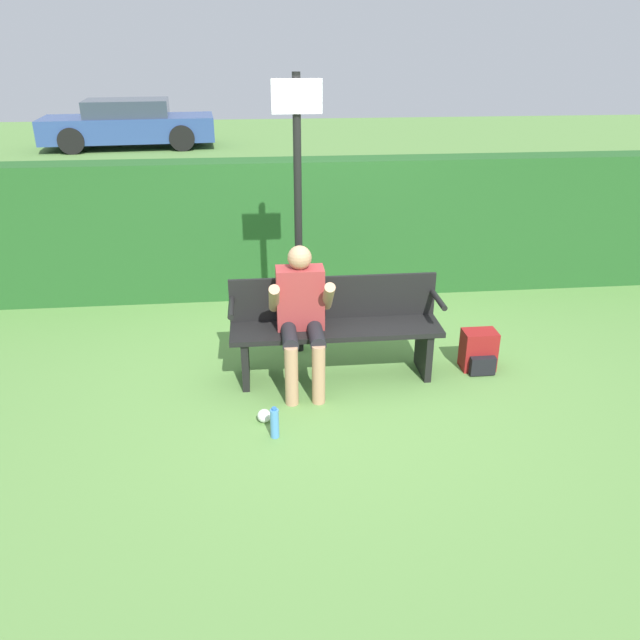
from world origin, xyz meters
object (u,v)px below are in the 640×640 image
object	(u,v)px
signpost	(298,202)
park_bench	(335,325)
person_seated	(301,311)
backpack	(479,351)
parked_car	(129,124)
water_bottle	(275,423)

from	to	relation	value
signpost	park_bench	bearing A→B (deg)	-60.11
person_seated	backpack	xyz separation A→B (m)	(1.62, 0.08, -0.51)
signpost	parked_car	distance (m)	13.49
person_seated	backpack	bearing A→B (deg)	2.94
water_bottle	signpost	distance (m)	1.98
park_bench	water_bottle	world-z (taller)	park_bench
backpack	water_bottle	distance (m)	2.09
backpack	parked_car	size ratio (longest dim) A/B	0.08
person_seated	water_bottle	bearing A→B (deg)	-108.37
backpack	parked_car	distance (m)	14.50
park_bench	signpost	distance (m)	1.13
person_seated	signpost	world-z (taller)	signpost
park_bench	parked_car	distance (m)	14.01
park_bench	backpack	world-z (taller)	park_bench
backpack	signpost	size ratio (longest dim) A/B	0.15
signpost	parked_car	size ratio (longest dim) A/B	0.54
parked_car	water_bottle	bearing A→B (deg)	-81.10
park_bench	backpack	distance (m)	1.35
water_bottle	backpack	bearing A→B (deg)	25.32
backpack	water_bottle	world-z (taller)	backpack
person_seated	signpost	distance (m)	0.99
person_seated	parked_car	bearing A→B (deg)	105.51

